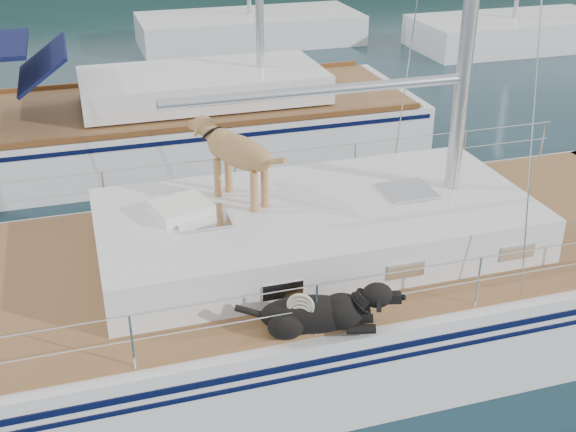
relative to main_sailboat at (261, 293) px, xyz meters
name	(u,v)px	position (x,y,z in m)	size (l,w,h in m)	color
ground	(255,339)	(-0.09, 0.00, -0.68)	(120.00, 120.00, 0.00)	black
main_sailboat	(261,293)	(0.00, 0.00, 0.00)	(12.00, 3.95, 14.01)	silver
neighbor_sailboat	(152,129)	(-0.49, 6.65, -0.05)	(11.00, 3.50, 13.30)	silver
bg_boat_center	(250,29)	(3.91, 16.00, -0.23)	(7.20, 3.00, 11.65)	silver
bg_boat_east	(512,33)	(11.91, 13.00, -0.22)	(6.40, 3.00, 11.65)	silver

